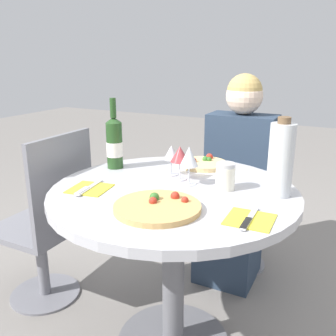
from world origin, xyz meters
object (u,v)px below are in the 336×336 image
at_px(dining_table, 173,225).
at_px(seated_diner, 236,187).
at_px(wine_bottle, 114,143).
at_px(chair_behind_diner, 242,196).
at_px(pizza_large, 158,207).
at_px(tall_carafe, 281,159).
at_px(chair_empty_side, 48,226).

height_order(dining_table, seated_diner, seated_diner).
distance_m(dining_table, wine_bottle, 0.49).
xyz_separation_m(chair_behind_diner, wine_bottle, (-0.42, -0.72, 0.44)).
distance_m(chair_behind_diner, seated_diner, 0.18).
height_order(dining_table, pizza_large, pizza_large).
bearing_deg(pizza_large, wine_bottle, 140.03).
relative_size(dining_table, pizza_large, 3.27).
bearing_deg(dining_table, seated_diner, 86.45).
bearing_deg(tall_carafe, wine_bottle, 178.60).
bearing_deg(pizza_large, seated_diner, 89.97).
bearing_deg(seated_diner, pizza_large, 89.97).
height_order(chair_behind_diner, chair_empty_side, same).
height_order(dining_table, chair_empty_side, chair_empty_side).
relative_size(chair_behind_diner, chair_empty_side, 1.00).
relative_size(dining_table, chair_empty_side, 1.09).
height_order(seated_diner, chair_empty_side, seated_diner).
bearing_deg(tall_carafe, chair_behind_diner, 114.63).
relative_size(dining_table, chair_behind_diner, 1.09).
bearing_deg(dining_table, pizza_large, -78.33).
relative_size(chair_behind_diner, seated_diner, 0.78).
relative_size(seated_diner, pizza_large, 3.85).
bearing_deg(seated_diner, chair_behind_diner, -90.00).
xyz_separation_m(chair_behind_diner, tall_carafe, (0.34, -0.74, 0.46)).
height_order(seated_diner, pizza_large, seated_diner).
distance_m(chair_behind_diner, tall_carafe, 0.94).
bearing_deg(pizza_large, chair_behind_diner, 89.98).
bearing_deg(wine_bottle, chair_behind_diner, 59.73).
relative_size(dining_table, tall_carafe, 3.31).
bearing_deg(chair_behind_diner, pizza_large, 89.98).
relative_size(chair_behind_diner, tall_carafe, 3.04).
distance_m(seated_diner, wine_bottle, 0.79).
height_order(chair_empty_side, tall_carafe, tall_carafe).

